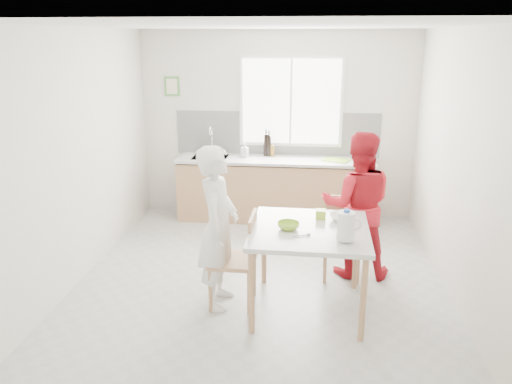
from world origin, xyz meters
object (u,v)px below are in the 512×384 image
(bowl_white, at_px, (341,218))
(milk_jug, at_px, (346,225))
(dining_table, at_px, (309,237))
(wine_bottle_a, at_px, (266,145))
(person_red, at_px, (357,205))
(bowl_green, at_px, (288,226))
(chair_left, at_px, (240,256))
(chair_far, at_px, (342,233))
(wine_bottle_b, at_px, (269,146))
(person_white, at_px, (218,228))

(bowl_white, height_order, milk_jug, milk_jug)
(dining_table, bearing_deg, wine_bottle_a, 103.95)
(person_red, height_order, bowl_green, person_red)
(chair_left, xyz_separation_m, chair_far, (1.04, 0.80, -0.04))
(wine_bottle_b, bearing_deg, wine_bottle_a, 173.06)
(bowl_green, distance_m, wine_bottle_a, 2.78)
(person_red, height_order, wine_bottle_b, person_red)
(person_red, height_order, milk_jug, person_red)
(milk_jug, bearing_deg, bowl_white, 92.62)
(bowl_green, height_order, wine_bottle_b, wine_bottle_b)
(milk_jug, distance_m, wine_bottle_b, 3.12)
(chair_far, bearing_deg, person_white, -146.52)
(dining_table, relative_size, milk_jug, 4.08)
(bowl_white, bearing_deg, wine_bottle_b, 110.80)
(chair_far, height_order, milk_jug, milk_jug)
(person_white, bearing_deg, chair_left, -90.00)
(person_white, bearing_deg, milk_jug, -103.01)
(milk_jug, bearing_deg, person_red, 81.30)
(person_red, bearing_deg, bowl_white, 71.85)
(chair_left, bearing_deg, milk_jug, 74.38)
(chair_left, height_order, chair_far, chair_left)
(person_red, relative_size, bowl_white, 7.13)
(milk_jug, height_order, wine_bottle_a, wine_bottle_a)
(person_white, height_order, wine_bottle_b, person_white)
(wine_bottle_a, bearing_deg, wine_bottle_b, -6.94)
(wine_bottle_a, bearing_deg, person_red, -57.41)
(chair_far, distance_m, bowl_white, 0.69)
(person_red, bearing_deg, milk_jug, 81.30)
(chair_far, height_order, wine_bottle_a, wine_bottle_a)
(chair_far, distance_m, wine_bottle_b, 2.20)
(chair_left, distance_m, person_red, 1.48)
(person_white, height_order, bowl_green, person_white)
(person_white, xyz_separation_m, wine_bottle_a, (0.22, 2.68, 0.26))
(person_white, distance_m, wine_bottle_a, 2.70)
(person_white, distance_m, wine_bottle_b, 2.70)
(person_red, bearing_deg, dining_table, 59.74)
(chair_far, xyz_separation_m, wine_bottle_a, (-1.03, 1.88, 0.58))
(chair_far, distance_m, person_red, 0.36)
(dining_table, distance_m, bowl_green, 0.24)
(person_red, distance_m, bowl_green, 1.14)
(chair_left, relative_size, chair_far, 1.07)
(bowl_white, xyz_separation_m, wine_bottle_a, (-0.97, 2.45, 0.19))
(dining_table, height_order, milk_jug, milk_jug)
(milk_jug, height_order, wine_bottle_b, wine_bottle_b)
(bowl_green, height_order, bowl_white, bowl_green)
(bowl_white, xyz_separation_m, wine_bottle_b, (-0.93, 2.44, 0.18))
(milk_jug, bearing_deg, chair_far, 88.66)
(dining_table, height_order, bowl_white, bowl_white)
(milk_jug, bearing_deg, dining_table, 139.20)
(chair_left, xyz_separation_m, milk_jug, (1.00, -0.30, 0.48))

